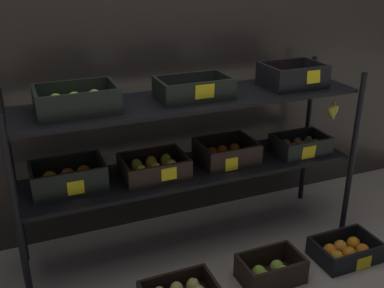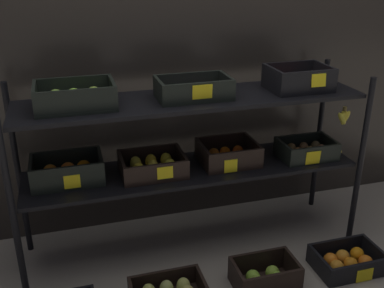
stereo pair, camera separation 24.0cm
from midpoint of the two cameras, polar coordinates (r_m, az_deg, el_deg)
name	(u,v)px [view 1 (the left image)]	position (r m, az deg, el deg)	size (l,w,h in m)	color
ground_plane	(192,244)	(2.71, -2.60, -12.46)	(10.00, 10.00, 0.00)	gray
storefront_wall	(165,68)	(2.68, -6.05, 9.37)	(4.20, 0.12, 1.90)	#2D2823
display_rack	(189,136)	(2.38, -3.32, 0.97)	(1.92, 0.46, 1.01)	black
crate_ground_apple_green	(271,271)	(2.45, 6.94, -15.57)	(0.32, 0.20, 0.14)	black
crate_ground_orange	(345,251)	(2.68, 16.15, -12.77)	(0.35, 0.24, 0.11)	black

